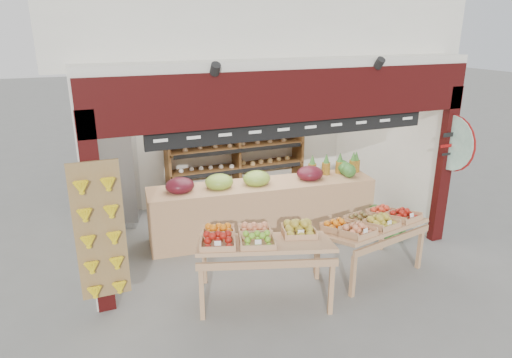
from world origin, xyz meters
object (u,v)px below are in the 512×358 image
Objects in this scene: back_shelving at (236,150)px; display_table_right at (371,224)px; cardboard_stack at (201,220)px; refrigerator at (113,171)px; mid_counter at (262,207)px; watermelon_pile at (385,224)px; display_table_left at (255,240)px.

back_shelving reaches higher than display_table_right.
display_table_right is at bearing -49.19° from cardboard_stack.
refrigerator reaches higher than back_shelving.
mid_counter is 2.21m from watermelon_pile.
display_table_right is (1.97, -2.29, 0.54)m from cardboard_stack.
refrigerator is 1.20× the size of display_table_right.
cardboard_stack is at bearing 150.39° from mid_counter.
refrigerator is 3.65m from display_table_left.
back_shelving is 1.85m from mid_counter.
back_shelving is at bearing 84.79° from mid_counter.
back_shelving is at bearing 47.14° from cardboard_stack.
cardboard_stack is (-1.12, -1.20, -0.89)m from back_shelving.
back_shelving is 1.87m from cardboard_stack.
refrigerator is 2.84m from mid_counter.
mid_counter reaches higher than display_table_left.
cardboard_stack is 3.07m from display_table_right.
mid_counter reaches higher than watermelon_pile.
mid_counter is 5.80× the size of watermelon_pile.
back_shelving reaches higher than mid_counter.
back_shelving is at bearing 21.09° from refrigerator.
mid_counter is (2.30, -1.59, -0.47)m from refrigerator.
back_shelving is at bearing 103.82° from display_table_right.
refrigerator is 2.93× the size of watermelon_pile.
back_shelving is 1.45× the size of refrigerator.
back_shelving is 3.64m from display_table_left.
mid_counter is (0.96, -0.54, 0.30)m from cardboard_stack.
back_shelving is 0.73× the size of mid_counter.
watermelon_pile is at bearing 43.11° from display_table_right.
cardboard_stack is at bearing 130.81° from display_table_right.
display_table_left is 1.18× the size of display_table_right.
mid_counter is at bearing -95.21° from back_shelving.
back_shelving is 1.47× the size of display_table_left.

